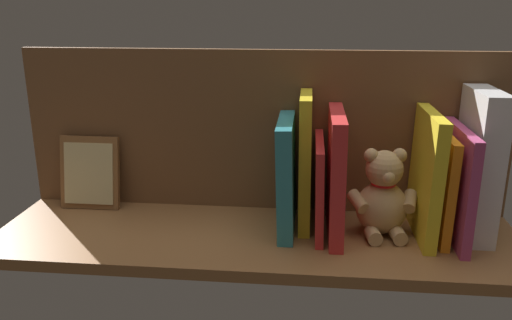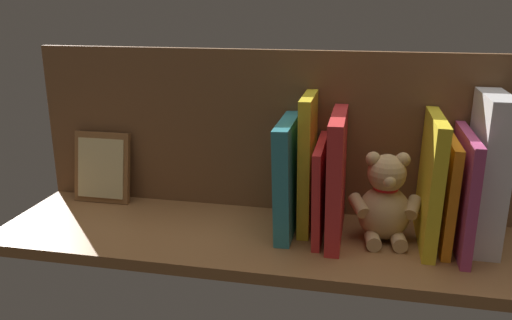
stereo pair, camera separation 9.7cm
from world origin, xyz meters
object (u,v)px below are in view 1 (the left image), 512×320
at_px(dictionary_thick_white, 478,164).
at_px(teddy_bear, 383,197).
at_px(picture_frame_leaning, 90,173).
at_px(book_0, 457,184).

distance_m(dictionary_thick_white, teddy_bear, 0.19).
height_order(dictionary_thick_white, picture_frame_leaning, dictionary_thick_white).
xyz_separation_m(dictionary_thick_white, book_0, (0.04, 0.02, -0.03)).
relative_size(book_0, picture_frame_leaning, 1.36).
bearing_deg(dictionary_thick_white, book_0, 27.73).
bearing_deg(picture_frame_leaning, book_0, 174.09).
relative_size(dictionary_thick_white, picture_frame_leaning, 1.78).
distance_m(book_0, teddy_bear, 0.14).
xyz_separation_m(book_0, picture_frame_leaning, (0.75, -0.08, -0.03)).
height_order(dictionary_thick_white, book_0, dictionary_thick_white).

